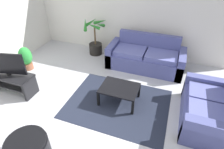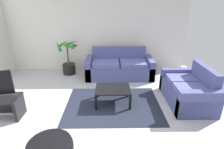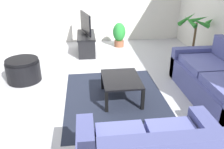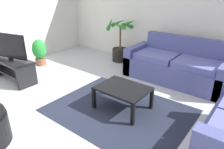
{
  "view_description": "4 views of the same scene",
  "coord_description": "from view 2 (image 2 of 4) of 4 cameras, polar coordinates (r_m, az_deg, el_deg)",
  "views": [
    {
      "loc": [
        1.39,
        -2.29,
        2.86
      ],
      "look_at": [
        0.32,
        0.65,
        0.69
      ],
      "focal_mm": 29.35,
      "sensor_mm": 36.0,
      "label": 1
    },
    {
      "loc": [
        0.41,
        -3.11,
        2.29
      ],
      "look_at": [
        0.47,
        0.9,
        0.64
      ],
      "focal_mm": 28.84,
      "sensor_mm": 36.0,
      "label": 2
    },
    {
      "loc": [
        3.99,
        0.07,
        2.1
      ],
      "look_at": [
        0.61,
        0.48,
        0.52
      ],
      "focal_mm": 37.95,
      "sensor_mm": 36.0,
      "label": 3
    },
    {
      "loc": [
        2.2,
        -1.83,
        1.92
      ],
      "look_at": [
        0.21,
        0.72,
        0.52
      ],
      "focal_mm": 33.54,
      "sensor_mm": 36.0,
      "label": 4
    }
  ],
  "objects": [
    {
      "name": "couch_loveseat",
      "position": [
        4.67,
        22.92,
        -4.75
      ],
      "size": [
        0.9,
        1.46,
        0.9
      ],
      "color": "#4C518C",
      "rests_on": "ground"
    },
    {
      "name": "potted_palm",
      "position": [
        6.12,
        -13.64,
        3.85
      ],
      "size": [
        0.76,
        0.77,
        1.14
      ],
      "color": "black",
      "rests_on": "ground"
    },
    {
      "name": "area_rug",
      "position": [
        4.32,
        0.3,
        -9.53
      ],
      "size": [
        2.2,
        1.7,
        0.01
      ],
      "primitive_type": "cube",
      "color": "#1E2333",
      "rests_on": "ground"
    },
    {
      "name": "couch_main",
      "position": [
        5.76,
        2.34,
        2.19
      ],
      "size": [
        2.09,
        0.9,
        0.9
      ],
      "color": "#4C518C",
      "rests_on": "ground"
    },
    {
      "name": "ground_plane",
      "position": [
        3.89,
        -6.92,
        -13.9
      ],
      "size": [
        6.6,
        6.6,
        0.0
      ],
      "primitive_type": "plane",
      "color": "#B2B2B7"
    },
    {
      "name": "wall_back",
      "position": [
        6.2,
        -4.76,
        13.6
      ],
      "size": [
        6.0,
        0.06,
        2.7
      ],
      "primitive_type": "cube",
      "color": "silver",
      "rests_on": "ground"
    },
    {
      "name": "coffee_table",
      "position": [
        4.25,
        0.28,
        -5.03
      ],
      "size": [
        0.81,
        0.62,
        0.39
      ],
      "color": "black",
      "rests_on": "ground"
    },
    {
      "name": "potted_plant_small",
      "position": [
        5.36,
        -32.08,
        -2.34
      ],
      "size": [
        0.35,
        0.35,
        0.67
      ],
      "color": "brown",
      "rests_on": "ground"
    }
  ]
}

